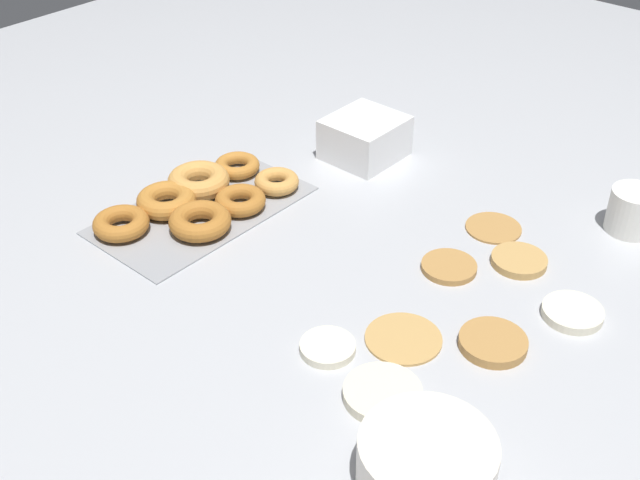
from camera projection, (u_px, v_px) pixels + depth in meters
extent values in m
plane|color=#B2B5BA|center=(394.00, 285.00, 1.27)|extent=(3.00, 3.00, 0.00)
cylinder|color=tan|center=(519.00, 261.00, 1.31)|extent=(0.09, 0.09, 0.01)
cylinder|color=tan|center=(404.00, 338.00, 1.16)|extent=(0.11, 0.11, 0.01)
cylinder|color=silver|center=(573.00, 313.00, 1.20)|extent=(0.09, 0.09, 0.01)
cylinder|color=beige|center=(382.00, 394.00, 1.07)|extent=(0.11, 0.11, 0.02)
cylinder|color=#B27F42|center=(493.00, 342.00, 1.15)|extent=(0.10, 0.10, 0.01)
cylinder|color=#B27F42|center=(494.00, 227.00, 1.40)|extent=(0.10, 0.10, 0.01)
cylinder|color=#B27F42|center=(449.00, 267.00, 1.30)|extent=(0.09, 0.09, 0.01)
cylinder|color=silver|center=(328.00, 347.00, 1.14)|extent=(0.08, 0.08, 0.01)
cube|color=#93969B|center=(203.00, 209.00, 1.45)|extent=(0.39, 0.22, 0.01)
torus|color=#B7752D|center=(237.00, 166.00, 1.55)|extent=(0.09, 0.09, 0.02)
torus|color=#D19347|center=(199.00, 181.00, 1.49)|extent=(0.12, 0.12, 0.04)
torus|color=#B7752D|center=(166.00, 200.00, 1.43)|extent=(0.11, 0.11, 0.03)
torus|color=#AD6B28|center=(121.00, 223.00, 1.38)|extent=(0.10, 0.10, 0.03)
torus|color=#D19347|center=(277.00, 182.00, 1.50)|extent=(0.08, 0.08, 0.03)
torus|color=#AD6B28|center=(240.00, 200.00, 1.44)|extent=(0.09, 0.09, 0.03)
torus|color=#AD6B28|center=(200.00, 221.00, 1.38)|extent=(0.11, 0.11, 0.03)
cylinder|color=silver|center=(426.00, 464.00, 0.94)|extent=(0.16, 0.16, 0.07)
cube|color=white|center=(364.00, 152.00, 1.61)|extent=(0.14, 0.13, 0.02)
cube|color=white|center=(365.00, 142.00, 1.60)|extent=(0.14, 0.13, 0.02)
cube|color=white|center=(365.00, 133.00, 1.58)|extent=(0.14, 0.13, 0.02)
cube|color=white|center=(365.00, 124.00, 1.57)|extent=(0.14, 0.13, 0.02)
cylinder|color=white|center=(633.00, 211.00, 1.38)|extent=(0.08, 0.08, 0.08)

